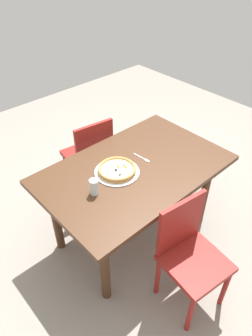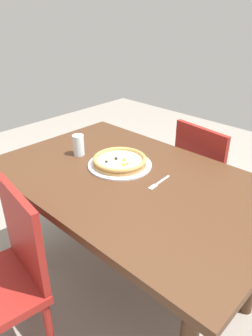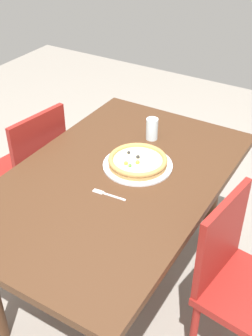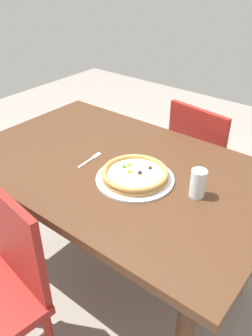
% 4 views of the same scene
% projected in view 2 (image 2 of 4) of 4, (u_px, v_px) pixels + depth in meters
% --- Properties ---
extents(ground_plane, '(6.00, 6.00, 0.00)m').
position_uv_depth(ground_plane, '(131.00, 284.00, 1.94)').
color(ground_plane, gray).
extents(dining_table, '(1.47, 0.93, 0.75)m').
position_uv_depth(dining_table, '(132.00, 194.00, 1.63)').
color(dining_table, '#472B19').
rests_on(dining_table, ground).
extents(chair_near, '(0.45, 0.45, 0.88)m').
position_uv_depth(chair_near, '(207.00, 179.00, 2.11)').
color(chair_near, maroon).
rests_on(chair_near, ground).
extents(chair_far, '(0.45, 0.45, 0.88)m').
position_uv_depth(chair_far, '(3.00, 278.00, 1.36)').
color(chair_far, maroon).
rests_on(chair_far, ground).
extents(plate, '(0.34, 0.34, 0.01)m').
position_uv_depth(plate, '(120.00, 165.00, 1.70)').
color(plate, silver).
rests_on(plate, dining_table).
extents(pizza, '(0.29, 0.29, 0.04)m').
position_uv_depth(pizza, '(120.00, 161.00, 1.69)').
color(pizza, '#B78447').
rests_on(pizza, plate).
extents(fork, '(0.03, 0.17, 0.00)m').
position_uv_depth(fork, '(158.00, 183.00, 1.53)').
color(fork, silver).
rests_on(fork, dining_table).
extents(drinking_glass, '(0.06, 0.06, 0.12)m').
position_uv_depth(drinking_glass, '(79.00, 145.00, 1.80)').
color(drinking_glass, silver).
rests_on(drinking_glass, dining_table).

